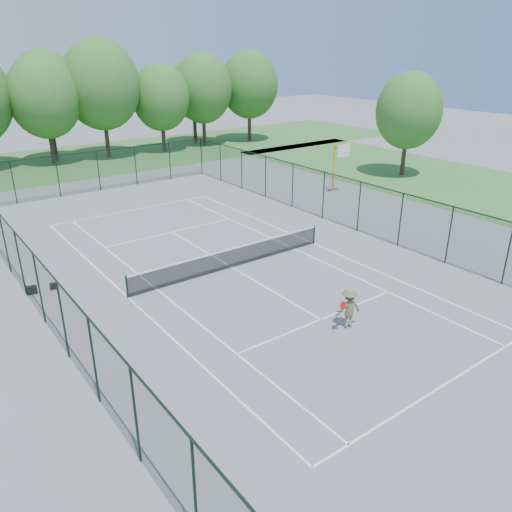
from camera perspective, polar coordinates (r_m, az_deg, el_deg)
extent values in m
plane|color=gray|center=(24.90, -2.74, -1.32)|extent=(140.00, 140.00, 0.00)
cube|color=#417A35|center=(51.54, -22.02, 9.81)|extent=(80.00, 16.00, 0.01)
cube|color=#417A35|center=(44.34, 20.98, 8.06)|extent=(14.00, 40.00, 0.01)
cube|color=white|center=(34.81, -13.79, 5.17)|extent=(10.97, 0.08, 0.01)
cube|color=white|center=(17.63, 20.12, -14.04)|extent=(10.97, 0.08, 0.01)
cube|color=white|center=(30.06, -9.58, 2.72)|extent=(8.23, 0.08, 0.01)
cube|color=white|center=(20.45, 7.41, -7.21)|extent=(8.23, 0.08, 0.01)
cube|color=white|center=(28.06, 6.59, 1.42)|extent=(0.08, 23.77, 0.01)
cube|color=white|center=(22.63, -14.37, -4.66)|extent=(0.08, 23.77, 0.01)
cube|color=white|center=(27.20, 4.46, 0.80)|extent=(0.08, 23.77, 0.01)
cube|color=white|center=(23.10, -11.25, -3.78)|extent=(0.08, 23.77, 0.01)
cube|color=white|center=(24.90, -2.74, -1.31)|extent=(0.08, 12.80, 0.01)
cylinder|color=black|center=(22.39, -14.54, -3.42)|extent=(0.08, 0.08, 1.10)
cylinder|color=black|center=(27.88, 6.66, 2.47)|extent=(0.08, 0.08, 1.10)
cube|color=black|center=(24.70, -2.76, -0.26)|extent=(11.00, 0.02, 0.96)
cube|color=white|center=(24.51, -2.78, 0.81)|extent=(11.00, 0.05, 0.07)
cube|color=#18311E|center=(39.97, -17.56, 9.24)|extent=(18.00, 0.02, 3.00)
cube|color=#18311E|center=(29.98, 11.69, 5.52)|extent=(0.02, 36.00, 3.00)
cube|color=#18311E|center=(21.14, -23.53, -3.44)|extent=(0.02, 36.00, 3.00)
cube|color=black|center=(39.67, -17.82, 11.34)|extent=(18.00, 0.05, 0.05)
cube|color=black|center=(29.58, 11.92, 8.30)|extent=(0.05, 36.00, 0.05)
cube|color=black|center=(20.57, -24.18, 0.31)|extent=(0.05, 36.00, 0.05)
cylinder|color=#402C21|center=(51.17, -22.37, 12.09)|extent=(0.40, 0.40, 4.20)
ellipsoid|color=#3E7B2E|center=(50.70, -23.05, 16.39)|extent=(6.40, 6.40, 7.40)
cylinder|color=#402C21|center=(57.49, -5.97, 14.63)|extent=(0.40, 0.40, 4.20)
ellipsoid|color=#3E7B2E|center=(57.07, -6.13, 18.51)|extent=(6.40, 6.40, 7.40)
cylinder|color=#E2A10B|center=(38.46, 8.87, 9.90)|extent=(0.12, 0.12, 3.50)
cube|color=#E2A10B|center=(37.83, 9.50, 12.13)|extent=(0.08, 0.90, 0.08)
cube|color=white|center=(37.56, 9.99, 11.79)|extent=(1.20, 0.05, 0.90)
torus|color=#D65714|center=(37.43, 10.23, 11.50)|extent=(0.48, 0.48, 0.02)
cylinder|color=#402C21|center=(44.75, 16.56, 11.21)|extent=(0.36, 0.36, 3.74)
ellipsoid|color=#3E7B2E|center=(44.24, 17.07, 15.60)|extent=(5.34, 5.34, 6.23)
cube|color=black|center=(24.36, -24.24, -3.57)|extent=(0.48, 0.33, 0.36)
cube|color=black|center=(24.45, -22.09, -3.20)|extent=(0.40, 0.29, 0.28)
imported|color=#606646|center=(19.74, 10.53, -5.89)|extent=(1.18, 0.85, 1.64)
sphere|color=#AAC837|center=(20.63, 11.56, -4.75)|extent=(0.07, 0.07, 0.07)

